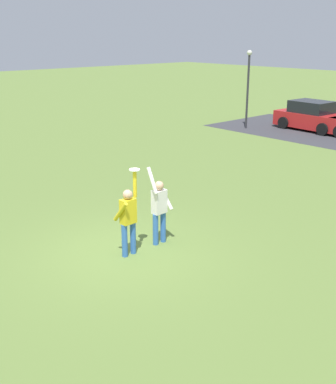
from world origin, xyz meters
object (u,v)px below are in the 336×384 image
at_px(person_catcher, 128,217).
at_px(frisbee_disc, 135,170).
at_px(parked_car_red, 312,117).
at_px(lamppost_by_lot, 248,82).
at_px(person_defender, 159,207).

height_order(person_catcher, frisbee_disc, frisbee_disc).
xyz_separation_m(parked_car_red, lamppost_by_lot, (-2.76, -2.33, 1.86)).
bearing_deg(parked_car_red, person_catcher, -68.14).
height_order(frisbee_disc, lamppost_by_lot, lamppost_by_lot).
height_order(person_defender, lamppost_by_lot, lamppost_by_lot).
bearing_deg(parked_car_red, lamppost_by_lot, -136.97).
distance_m(person_catcher, parked_car_red, 18.31).
bearing_deg(frisbee_disc, parked_car_red, 109.17).
relative_size(person_catcher, lamppost_by_lot, 0.49).
bearing_deg(lamppost_by_lot, frisbee_disc, -59.47).
relative_size(frisbee_disc, parked_car_red, 0.06).
distance_m(person_defender, frisbee_disc, 1.35).
height_order(parked_car_red, lamppost_by_lot, lamppost_by_lot).
xyz_separation_m(person_defender, parked_car_red, (-5.91, 16.32, -0.25)).
bearing_deg(parked_car_red, frisbee_disc, -67.93).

